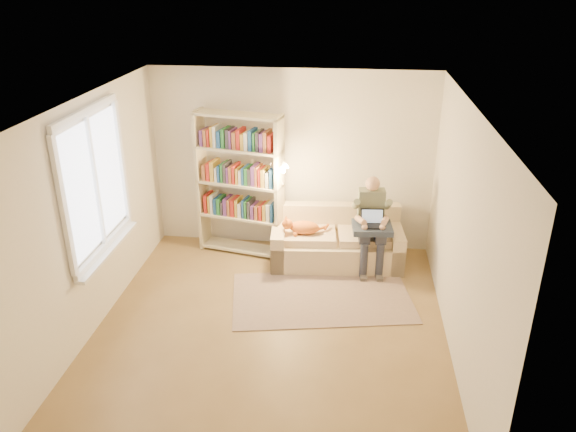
# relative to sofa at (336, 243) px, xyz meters

# --- Properties ---
(floor) EXTENTS (4.50, 4.50, 0.00)m
(floor) POSITION_rel_sofa_xyz_m (-0.69, -1.73, -0.28)
(floor) COLOR brown
(floor) RESTS_ON ground
(ceiling) EXTENTS (4.00, 4.50, 0.02)m
(ceiling) POSITION_rel_sofa_xyz_m (-0.69, -1.73, 2.32)
(ceiling) COLOR white
(ceiling) RESTS_ON wall_back
(wall_left) EXTENTS (0.02, 4.50, 2.60)m
(wall_left) POSITION_rel_sofa_xyz_m (-2.69, -1.73, 1.02)
(wall_left) COLOR silver
(wall_left) RESTS_ON floor
(wall_right) EXTENTS (0.02, 4.50, 2.60)m
(wall_right) POSITION_rel_sofa_xyz_m (1.31, -1.73, 1.02)
(wall_right) COLOR silver
(wall_right) RESTS_ON floor
(wall_back) EXTENTS (4.00, 0.02, 2.60)m
(wall_back) POSITION_rel_sofa_xyz_m (-0.69, 0.52, 1.02)
(wall_back) COLOR silver
(wall_back) RESTS_ON floor
(wall_front) EXTENTS (4.00, 0.02, 2.60)m
(wall_front) POSITION_rel_sofa_xyz_m (-0.69, -3.98, 1.02)
(wall_front) COLOR silver
(wall_front) RESTS_ON floor
(window) EXTENTS (0.12, 1.52, 1.69)m
(window) POSITION_rel_sofa_xyz_m (-2.63, -1.53, 1.10)
(window) COLOR white
(window) RESTS_ON wall_left
(sofa) EXTENTS (1.86, 0.96, 0.76)m
(sofa) POSITION_rel_sofa_xyz_m (0.00, 0.00, 0.00)
(sofa) COLOR beige
(sofa) RESTS_ON floor
(person) EXTENTS (0.40, 0.59, 1.29)m
(person) POSITION_rel_sofa_xyz_m (0.46, -0.10, 0.45)
(person) COLOR slate
(person) RESTS_ON sofa
(cat) EXTENTS (0.61, 0.25, 0.23)m
(cat) POSITION_rel_sofa_xyz_m (-0.43, -0.15, 0.31)
(cat) COLOR orange
(cat) RESTS_ON sofa
(blanket) EXTENTS (0.55, 0.47, 0.08)m
(blanket) POSITION_rel_sofa_xyz_m (0.42, -0.23, 0.38)
(blanket) COLOR #273144
(blanket) RESTS_ON person
(laptop) EXTENTS (0.32, 0.28, 0.26)m
(laptop) POSITION_rel_sofa_xyz_m (0.42, -0.22, 0.47)
(laptop) COLOR black
(laptop) RESTS_ON blanket
(bookshelf) EXTENTS (1.35, 0.65, 2.06)m
(bookshelf) POSITION_rel_sofa_xyz_m (-1.38, 0.16, 0.86)
(bookshelf) COLOR beige
(bookshelf) RESTS_ON floor
(rug) EXTENTS (2.43, 1.70, 0.01)m
(rug) POSITION_rel_sofa_xyz_m (-0.14, -0.99, -0.27)
(rug) COLOR gray
(rug) RESTS_ON floor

